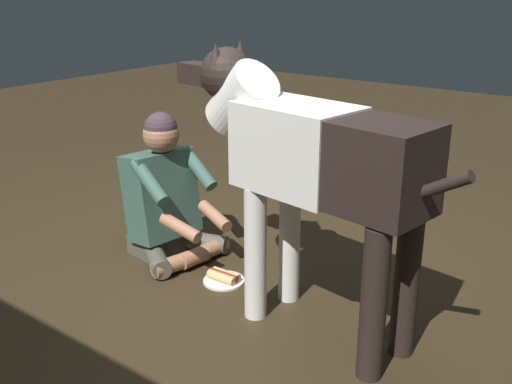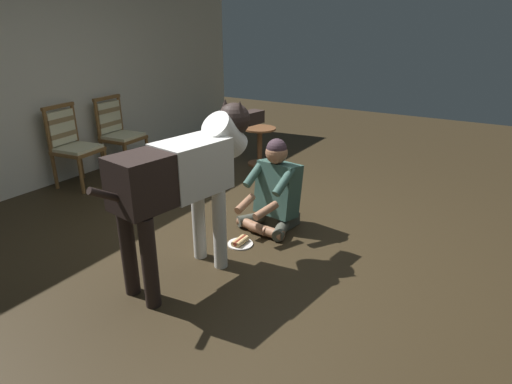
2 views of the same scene
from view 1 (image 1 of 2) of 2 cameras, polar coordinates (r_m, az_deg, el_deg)
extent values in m
plane|color=#332717|center=(3.50, -2.76, -7.48)|extent=(13.38, 13.38, 0.00)
cube|color=#4B4C40|center=(3.76, -9.05, -4.65)|extent=(0.29, 0.37, 0.12)
cylinder|color=#4B4C40|center=(3.73, -5.67, -4.64)|extent=(0.41, 0.22, 0.11)
cylinder|color=#A87151|center=(3.58, -5.00, -5.76)|extent=(0.12, 0.37, 0.09)
cylinder|color=#4B4C40|center=(3.56, -9.54, -6.05)|extent=(0.39, 0.31, 0.11)
cylinder|color=#A87151|center=(3.49, -7.15, -6.58)|extent=(0.17, 0.37, 0.09)
cube|color=#385A50|center=(3.62, -9.03, -0.19)|extent=(0.34, 0.44, 0.54)
cylinder|color=#385A50|center=(3.56, -5.55, 2.27)|extent=(0.30, 0.12, 0.24)
cylinder|color=#A87151|center=(3.47, -3.96, -2.29)|extent=(0.28, 0.15, 0.12)
cylinder|color=#385A50|center=(3.37, -10.15, 0.99)|extent=(0.30, 0.12, 0.24)
cylinder|color=#A87151|center=(3.32, -7.21, -3.41)|extent=(0.27, 0.07, 0.12)
sphere|color=#A87151|center=(3.49, -9.05, 5.41)|extent=(0.21, 0.21, 0.21)
sphere|color=#3E2C34|center=(3.48, -9.08, 5.99)|extent=(0.19, 0.19, 0.19)
cylinder|color=silver|center=(2.90, -0.05, -5.91)|extent=(0.11, 0.11, 0.68)
cylinder|color=silver|center=(3.06, 3.22, -4.51)|extent=(0.11, 0.11, 0.68)
cylinder|color=black|center=(2.52, 11.14, -10.55)|extent=(0.11, 0.11, 0.68)
cylinder|color=black|center=(2.71, 14.12, -8.57)|extent=(0.11, 0.11, 0.68)
cube|color=silver|center=(2.71, 3.95, 4.27)|extent=(0.59, 0.43, 0.39)
cube|color=black|center=(2.47, 11.17, 2.40)|extent=(0.51, 0.40, 0.37)
cylinder|color=silver|center=(2.91, -1.33, 8.82)|extent=(0.42, 0.30, 0.39)
sphere|color=black|center=(2.97, -2.80, 11.17)|extent=(0.26, 0.26, 0.26)
cube|color=black|center=(3.14, -5.54, 11.19)|extent=(0.21, 0.15, 0.11)
cone|color=black|center=(2.90, -3.84, 12.90)|extent=(0.10, 0.10, 0.12)
cone|color=black|center=(3.00, -1.51, 13.17)|extent=(0.10, 0.10, 0.12)
cylinder|color=black|center=(2.35, 16.14, 0.16)|extent=(0.35, 0.10, 0.23)
cylinder|color=white|center=(3.37, -3.09, -8.44)|extent=(0.23, 0.23, 0.01)
cylinder|color=#E0B472|center=(3.37, -2.87, -7.85)|extent=(0.17, 0.05, 0.05)
cylinder|color=#E0B472|center=(3.34, -3.33, -8.13)|extent=(0.17, 0.05, 0.05)
cylinder|color=maroon|center=(3.36, -3.10, -7.88)|extent=(0.18, 0.04, 0.04)
camera|label=2|loc=(4.29, 51.69, 16.30)|focal=29.85mm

